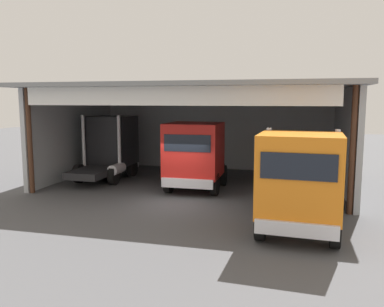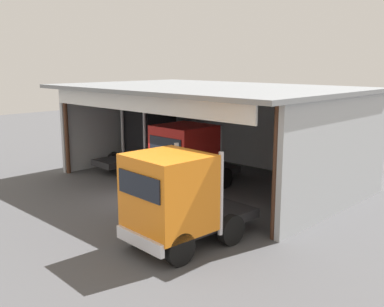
% 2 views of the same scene
% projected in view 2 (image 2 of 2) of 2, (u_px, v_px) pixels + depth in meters
% --- Properties ---
extents(ground_plane, '(80.00, 80.00, 0.00)m').
position_uv_depth(ground_plane, '(145.00, 199.00, 21.59)').
color(ground_plane, '#4C4C4F').
rests_on(ground_plane, ground).
extents(workshop_shed, '(15.65, 10.44, 5.27)m').
position_uv_depth(workshop_shed, '(219.00, 114.00, 24.63)').
color(workshop_shed, '#ADB2B7').
rests_on(workshop_shed, ground).
extents(truck_black_center_right_bay, '(2.56, 5.14, 3.67)m').
position_uv_depth(truck_black_center_right_bay, '(146.00, 138.00, 27.93)').
color(truck_black_center_right_bay, black).
rests_on(truck_black_center_right_bay, ground).
extents(truck_red_left_bay, '(2.75, 4.85, 3.40)m').
position_uv_depth(truck_red_left_bay, '(187.00, 155.00, 22.82)').
color(truck_red_left_bay, red).
rests_on(truck_red_left_bay, ground).
extents(truck_orange_center_left_bay, '(2.79, 5.23, 3.52)m').
position_uv_depth(truck_orange_center_left_bay, '(175.00, 199.00, 15.55)').
color(truck_orange_center_left_bay, orange).
rests_on(truck_orange_center_left_bay, ground).
extents(oil_drum, '(0.58, 0.58, 0.91)m').
position_uv_depth(oil_drum, '(344.00, 184.00, 22.64)').
color(oil_drum, '#197233').
rests_on(oil_drum, ground).
extents(tool_cart, '(0.90, 0.60, 1.00)m').
position_uv_depth(tool_cart, '(301.00, 173.00, 24.55)').
color(tool_cart, red).
rests_on(tool_cart, ground).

